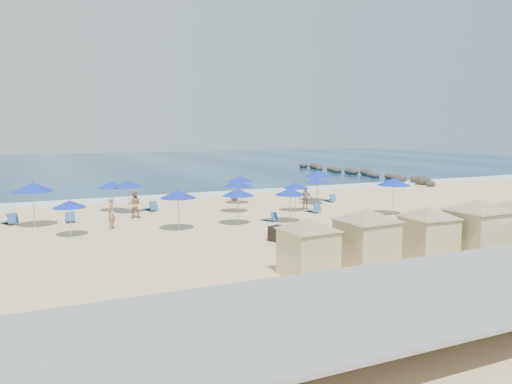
# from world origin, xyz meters

# --- Properties ---
(ground) EXTENTS (160.00, 160.00, 0.00)m
(ground) POSITION_xyz_m (0.00, 0.00, 0.00)
(ground) COLOR beige
(ground) RESTS_ON ground
(ocean) EXTENTS (160.00, 80.00, 0.06)m
(ocean) POSITION_xyz_m (0.00, 55.00, 0.03)
(ocean) COLOR #0E2B4F
(ocean) RESTS_ON ground
(surf_line) EXTENTS (160.00, 2.50, 0.08)m
(surf_line) POSITION_xyz_m (0.00, 15.50, 0.04)
(surf_line) COLOR white
(surf_line) RESTS_ON ground
(seawall) EXTENTS (160.00, 6.10, 1.22)m
(seawall) POSITION_xyz_m (0.00, -13.50, 0.65)
(seawall) COLOR gray
(seawall) RESTS_ON ground
(rock_jetty) EXTENTS (2.56, 26.66, 0.96)m
(rock_jetty) POSITION_xyz_m (24.01, 24.90, 0.36)
(rock_jetty) COLOR #292522
(rock_jetty) RESTS_ON ground
(trash_bin) EXTENTS (1.01, 1.01, 0.78)m
(trash_bin) POSITION_xyz_m (-1.58, -3.16, 0.39)
(trash_bin) COLOR black
(trash_bin) RESTS_ON ground
(cabana_0) EXTENTS (4.03, 4.03, 2.53)m
(cabana_0) POSITION_xyz_m (-3.32, -9.08, 1.45)
(cabana_0) COLOR beige
(cabana_0) RESTS_ON ground
(cabana_1) EXTENTS (4.40, 4.40, 2.76)m
(cabana_1) POSITION_xyz_m (-0.58, -9.16, 1.58)
(cabana_1) COLOR beige
(cabana_1) RESTS_ON ground
(cabana_2) EXTENTS (4.18, 4.18, 2.63)m
(cabana_2) POSITION_xyz_m (2.67, -9.27, 1.50)
(cabana_2) COLOR beige
(cabana_2) RESTS_ON ground
(cabana_3) EXTENTS (4.66, 4.66, 2.92)m
(cabana_3) POSITION_xyz_m (5.02, -9.81, 1.67)
(cabana_3) COLOR beige
(cabana_3) RESTS_ON ground
(cabana_4) EXTENTS (4.05, 4.05, 2.55)m
(cabana_4) POSITION_xyz_m (8.02, -9.01, 1.46)
(cabana_4) COLOR beige
(cabana_4) RESTS_ON ground
(umbrella_0) EXTENTS (2.40, 2.40, 2.74)m
(umbrella_0) POSITION_xyz_m (-12.91, 6.08, 2.37)
(umbrella_0) COLOR #A5A8AD
(umbrella_0) RESTS_ON ground
(umbrella_1) EXTENTS (1.80, 1.80, 2.05)m
(umbrella_1) POSITION_xyz_m (-11.20, 2.40, 1.78)
(umbrella_1) COLOR #A5A8AD
(umbrella_1) RESTS_ON ground
(umbrella_2) EXTENTS (2.05, 2.05, 2.33)m
(umbrella_2) POSITION_xyz_m (-6.93, 8.60, 2.02)
(umbrella_2) COLOR #A5A8AD
(umbrella_2) RESTS_ON ground
(umbrella_3) EXTENTS (2.12, 2.12, 2.41)m
(umbrella_3) POSITION_xyz_m (-5.47, 1.61, 2.09)
(umbrella_3) COLOR #A5A8AD
(umbrella_3) RESTS_ON ground
(umbrella_4) EXTENTS (1.90, 1.90, 2.16)m
(umbrella_4) POSITION_xyz_m (-7.84, 9.87, 1.88)
(umbrella_4) COLOR #A5A8AD
(umbrella_4) RESTS_ON ground
(umbrella_5) EXTENTS (2.06, 2.06, 2.35)m
(umbrella_5) POSITION_xyz_m (-0.08, 5.78, 2.04)
(umbrella_5) COLOR #A5A8AD
(umbrella_5) RESTS_ON ground
(umbrella_6) EXTENTS (2.01, 2.01, 2.29)m
(umbrella_6) POSITION_xyz_m (-1.77, 1.70, 1.98)
(umbrella_6) COLOR #A5A8AD
(umbrella_6) RESTS_ON ground
(umbrella_7) EXTENTS (1.97, 1.97, 2.24)m
(umbrella_7) POSITION_xyz_m (1.64, 9.46, 1.94)
(umbrella_7) COLOR #A5A8AD
(umbrella_7) RESTS_ON ground
(umbrella_8) EXTENTS (1.86, 1.86, 2.11)m
(umbrella_8) POSITION_xyz_m (3.75, 4.49, 1.83)
(umbrella_8) COLOR #A5A8AD
(umbrella_8) RESTS_ON ground
(umbrella_9) EXTENTS (2.24, 2.24, 2.55)m
(umbrella_9) POSITION_xyz_m (7.77, 8.04, 2.21)
(umbrella_9) COLOR #A5A8AD
(umbrella_9) RESTS_ON ground
(umbrella_10) EXTENTS (1.88, 1.88, 2.14)m
(umbrella_10) POSITION_xyz_m (6.79, 6.69, 1.86)
(umbrella_10) COLOR #A5A8AD
(umbrella_10) RESTS_ON ground
(umbrella_11) EXTENTS (2.27, 2.27, 2.58)m
(umbrella_11) POSITION_xyz_m (8.98, 0.50, 2.24)
(umbrella_11) COLOR #A5A8AD
(umbrella_11) RESTS_ON ground
(umbrella_12) EXTENTS (1.95, 1.95, 2.22)m
(umbrella_12) POSITION_xyz_m (1.43, 1.05, 1.92)
(umbrella_12) COLOR #A5A8AD
(umbrella_12) RESTS_ON ground
(beach_chair_0) EXTENTS (1.09, 1.48, 0.74)m
(beach_chair_0) POSITION_xyz_m (-14.23, 7.56, 0.26)
(beach_chair_0) COLOR #26588E
(beach_chair_0) RESTS_ON ground
(beach_chair_1) EXTENTS (0.62, 1.31, 0.71)m
(beach_chair_1) POSITION_xyz_m (-10.89, 6.90, 0.25)
(beach_chair_1) COLOR #26588E
(beach_chair_1) RESTS_ON ground
(beach_chair_2) EXTENTS (0.94, 1.44, 0.73)m
(beach_chair_2) POSITION_xyz_m (-5.35, 8.97, 0.25)
(beach_chair_2) COLOR #26588E
(beach_chair_2) RESTS_ON ground
(beach_chair_3) EXTENTS (0.91, 1.22, 0.61)m
(beach_chair_3) POSITION_xyz_m (0.53, 1.91, 0.21)
(beach_chair_3) COLOR #26588E
(beach_chair_3) RESTS_ON ground
(beach_chair_4) EXTENTS (0.75, 1.32, 0.69)m
(beach_chair_4) POSITION_xyz_m (4.70, 3.57, 0.24)
(beach_chair_4) COLOR #26588E
(beach_chair_4) RESTS_ON ground
(beach_chair_5) EXTENTS (0.57, 1.20, 0.65)m
(beach_chair_5) POSITION_xyz_m (8.52, 7.33, 0.23)
(beach_chair_5) COLOR #26588E
(beach_chair_5) RESTS_ON ground
(beachgoer_0) EXTENTS (0.66, 0.79, 1.87)m
(beachgoer_0) POSITION_xyz_m (-8.90, 3.64, 0.93)
(beachgoer_0) COLOR tan
(beachgoer_0) RESTS_ON ground
(beachgoer_1) EXTENTS (1.06, 0.94, 1.81)m
(beachgoer_1) POSITION_xyz_m (-6.97, 6.67, 0.90)
(beachgoer_1) COLOR tan
(beachgoer_1) RESTS_ON ground
(beachgoer_2) EXTENTS (0.99, 0.54, 1.60)m
(beachgoer_2) POSITION_xyz_m (4.83, 4.99, 0.80)
(beachgoer_2) COLOR tan
(beachgoer_2) RESTS_ON ground
(beachgoer_3) EXTENTS (0.88, 0.98, 1.69)m
(beachgoer_3) POSITION_xyz_m (1.97, 11.32, 0.84)
(beachgoer_3) COLOR tan
(beachgoer_3) RESTS_ON ground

